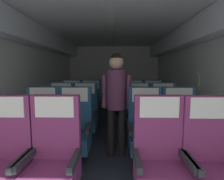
% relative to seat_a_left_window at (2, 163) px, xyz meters
% --- Properties ---
extents(ground, '(3.45, 6.60, 0.02)m').
position_rel_seat_a_left_window_xyz_m(ground, '(0.97, 1.76, -0.46)').
color(ground, '#2D3342').
extents(fuselage_shell, '(3.33, 6.25, 2.21)m').
position_rel_seat_a_left_window_xyz_m(fuselage_shell, '(0.97, 2.02, 1.12)').
color(fuselage_shell, silver).
rests_on(fuselage_shell, ground).
extents(seat_a_left_window, '(0.49, 0.48, 1.07)m').
position_rel_seat_a_left_window_xyz_m(seat_a_left_window, '(0.00, 0.00, 0.00)').
color(seat_a_left_window, '#38383D').
rests_on(seat_a_left_window, ground).
extents(seat_a_left_aisle, '(0.49, 0.48, 1.07)m').
position_rel_seat_a_left_window_xyz_m(seat_a_left_aisle, '(0.47, 0.01, 0.00)').
color(seat_a_left_aisle, '#38383D').
rests_on(seat_a_left_aisle, ground).
extents(seat_a_right_aisle, '(0.49, 0.48, 1.07)m').
position_rel_seat_a_left_window_xyz_m(seat_a_right_aisle, '(1.94, 0.00, 0.00)').
color(seat_a_right_aisle, '#38383D').
rests_on(seat_a_right_aisle, ground).
extents(seat_a_right_window, '(0.49, 0.48, 1.07)m').
position_rel_seat_a_left_window_xyz_m(seat_a_right_window, '(1.47, 0.02, 0.00)').
color(seat_a_right_window, '#38383D').
rests_on(seat_a_right_window, ground).
extents(seat_b_left_window, '(0.49, 0.48, 1.07)m').
position_rel_seat_a_left_window_xyz_m(seat_b_left_window, '(-0.00, 0.87, 0.00)').
color(seat_b_left_window, '#38383D').
rests_on(seat_b_left_window, ground).
extents(seat_b_left_aisle, '(0.49, 0.48, 1.07)m').
position_rel_seat_a_left_window_xyz_m(seat_b_left_aisle, '(0.47, 0.86, 0.00)').
color(seat_b_left_aisle, '#38383D').
rests_on(seat_b_left_aisle, ground).
extents(seat_b_right_aisle, '(0.49, 0.48, 1.07)m').
position_rel_seat_a_left_window_xyz_m(seat_b_right_aisle, '(1.95, 0.85, 0.00)').
color(seat_b_right_aisle, '#38383D').
rests_on(seat_b_right_aisle, ground).
extents(seat_b_right_window, '(0.49, 0.48, 1.07)m').
position_rel_seat_a_left_window_xyz_m(seat_b_right_window, '(1.48, 0.85, 0.00)').
color(seat_b_right_window, '#38383D').
rests_on(seat_b_right_window, ground).
extents(seat_c_left_window, '(0.49, 0.48, 1.07)m').
position_rel_seat_a_left_window_xyz_m(seat_c_left_window, '(0.01, 1.70, 0.00)').
color(seat_c_left_window, '#38383D').
rests_on(seat_c_left_window, ground).
extents(seat_c_left_aisle, '(0.49, 0.48, 1.07)m').
position_rel_seat_a_left_window_xyz_m(seat_c_left_aisle, '(0.47, 1.70, 0.00)').
color(seat_c_left_aisle, '#38383D').
rests_on(seat_c_left_aisle, ground).
extents(seat_c_right_aisle, '(0.49, 0.48, 1.07)m').
position_rel_seat_a_left_window_xyz_m(seat_c_right_aisle, '(1.95, 1.69, 0.00)').
color(seat_c_right_aisle, '#38383D').
rests_on(seat_c_right_aisle, ground).
extents(seat_c_right_window, '(0.49, 0.48, 1.07)m').
position_rel_seat_a_left_window_xyz_m(seat_c_right_window, '(1.49, 1.71, 0.00)').
color(seat_c_right_window, '#38383D').
rests_on(seat_c_right_window, ground).
extents(seat_d_left_window, '(0.49, 0.48, 1.07)m').
position_rel_seat_a_left_window_xyz_m(seat_d_left_window, '(0.01, 2.54, 0.00)').
color(seat_d_left_window, '#38383D').
rests_on(seat_d_left_window, ground).
extents(seat_d_left_aisle, '(0.49, 0.48, 1.07)m').
position_rel_seat_a_left_window_xyz_m(seat_d_left_aisle, '(0.46, 2.55, 0.00)').
color(seat_d_left_aisle, '#38383D').
rests_on(seat_d_left_aisle, ground).
extents(seat_d_right_aisle, '(0.49, 0.48, 1.07)m').
position_rel_seat_a_left_window_xyz_m(seat_d_right_aisle, '(1.94, 2.55, 0.00)').
color(seat_d_right_aisle, '#38383D').
rests_on(seat_d_right_aisle, ground).
extents(seat_d_right_window, '(0.49, 0.48, 1.07)m').
position_rel_seat_a_left_window_xyz_m(seat_d_right_window, '(1.48, 2.54, 0.00)').
color(seat_d_right_window, '#38383D').
rests_on(seat_d_right_window, ground).
extents(flight_attendant, '(0.43, 0.28, 1.56)m').
position_rel_seat_a_left_window_xyz_m(flight_attendant, '(1.07, 1.05, 0.50)').
color(flight_attendant, black).
rests_on(flight_attendant, ground).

